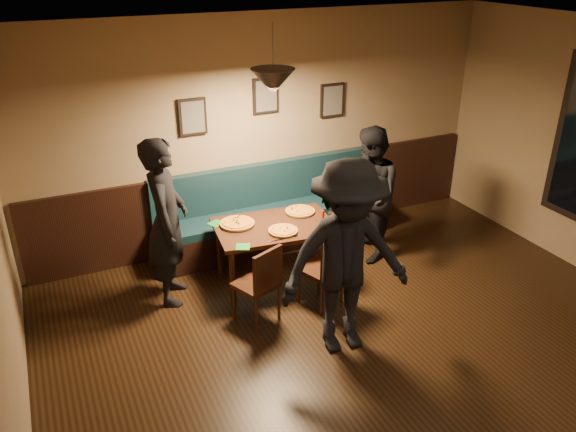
% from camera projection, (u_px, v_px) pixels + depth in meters
% --- Properties ---
extents(floor, '(7.00, 7.00, 0.00)m').
position_uv_depth(floor, '(435.00, 412.00, 4.63)').
color(floor, black).
rests_on(floor, ground).
extents(ceiling, '(7.00, 7.00, 0.00)m').
position_uv_depth(ceiling, '(486.00, 63.00, 3.42)').
color(ceiling, silver).
rests_on(ceiling, ground).
extents(wall_back, '(6.00, 0.00, 6.00)m').
position_uv_depth(wall_back, '(265.00, 132.00, 6.89)').
color(wall_back, '#8C704F').
rests_on(wall_back, ground).
extents(wainscot, '(5.88, 0.06, 1.00)m').
position_uv_depth(wainscot, '(267.00, 200.00, 7.25)').
color(wainscot, black).
rests_on(wainscot, ground).
extents(booth_bench, '(3.00, 0.60, 1.00)m').
position_uv_depth(booth_bench, '(276.00, 208.00, 7.03)').
color(booth_bench, '#0F232D').
rests_on(booth_bench, ground).
extents(picture_left, '(0.32, 0.04, 0.42)m').
position_uv_depth(picture_left, '(193.00, 117.00, 6.39)').
color(picture_left, black).
rests_on(picture_left, wall_back).
extents(picture_center, '(0.32, 0.04, 0.42)m').
position_uv_depth(picture_center, '(266.00, 96.00, 6.67)').
color(picture_center, black).
rests_on(picture_center, wall_back).
extents(picture_right, '(0.32, 0.04, 0.42)m').
position_uv_depth(picture_right, '(332.00, 100.00, 7.07)').
color(picture_right, black).
rests_on(picture_right, wall_back).
extents(pendant_lamp, '(0.44, 0.44, 0.25)m').
position_uv_depth(pendant_lamp, '(273.00, 82.00, 5.51)').
color(pendant_lamp, black).
rests_on(pendant_lamp, ceiling).
extents(dining_table, '(1.37, 0.97, 0.69)m').
position_uv_depth(dining_table, '(275.00, 253.00, 6.33)').
color(dining_table, black).
rests_on(dining_table, floor).
extents(chair_near_left, '(0.49, 0.49, 0.85)m').
position_uv_depth(chair_near_left, '(256.00, 283.00, 5.61)').
color(chair_near_left, black).
rests_on(chair_near_left, floor).
extents(chair_near_right, '(0.49, 0.49, 0.85)m').
position_uv_depth(chair_near_right, '(321.00, 268.00, 5.87)').
color(chair_near_right, black).
rests_on(chair_near_right, floor).
extents(diner_left, '(0.63, 0.76, 1.80)m').
position_uv_depth(diner_left, '(167.00, 222.00, 5.77)').
color(diner_left, black).
rests_on(diner_left, floor).
extents(diner_right, '(0.78, 0.91, 1.62)m').
position_uv_depth(diner_right, '(370.00, 195.00, 6.62)').
color(diner_right, black).
rests_on(diner_right, floor).
extents(diner_front, '(1.29, 0.84, 1.87)m').
position_uv_depth(diner_front, '(346.00, 259.00, 5.01)').
color(diner_front, black).
rests_on(diner_front, floor).
extents(pizza_a, '(0.42, 0.42, 0.04)m').
position_uv_depth(pizza_a, '(237.00, 223.00, 6.17)').
color(pizza_a, orange).
rests_on(pizza_a, dining_table).
extents(pizza_b, '(0.34, 0.34, 0.04)m').
position_uv_depth(pizza_b, '(283.00, 231.00, 6.02)').
color(pizza_b, gold).
rests_on(pizza_b, dining_table).
extents(pizza_c, '(0.42, 0.42, 0.04)m').
position_uv_depth(pizza_c, '(300.00, 211.00, 6.46)').
color(pizza_c, orange).
rests_on(pizza_c, dining_table).
extents(soda_glass, '(0.07, 0.07, 0.15)m').
position_uv_depth(soda_glass, '(331.00, 219.00, 6.15)').
color(soda_glass, black).
rests_on(soda_glass, dining_table).
extents(tabasco_bottle, '(0.03, 0.03, 0.13)m').
position_uv_depth(tabasco_bottle, '(323.00, 214.00, 6.29)').
color(tabasco_bottle, '#9C1605').
rests_on(tabasco_bottle, dining_table).
extents(napkin_a, '(0.20, 0.20, 0.01)m').
position_uv_depth(napkin_a, '(216.00, 223.00, 6.21)').
color(napkin_a, '#1B6523').
rests_on(napkin_a, dining_table).
extents(napkin_b, '(0.19, 0.19, 0.01)m').
position_uv_depth(napkin_b, '(243.00, 247.00, 5.72)').
color(napkin_b, '#217F2B').
rests_on(napkin_b, dining_table).
extents(cutlery_set, '(0.20, 0.03, 0.00)m').
position_uv_depth(cutlery_set, '(284.00, 239.00, 5.88)').
color(cutlery_set, silver).
rests_on(cutlery_set, dining_table).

